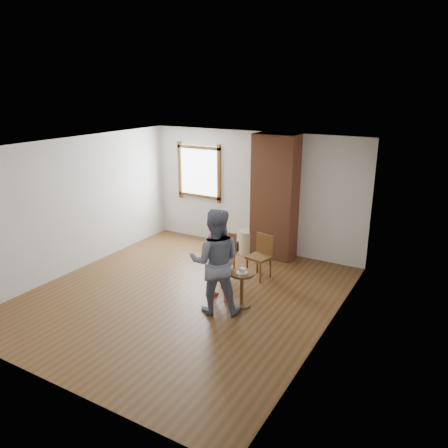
{
  "coord_description": "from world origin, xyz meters",
  "views": [
    {
      "loc": [
        4.04,
        -5.63,
        3.52
      ],
      "look_at": [
        0.36,
        0.8,
        1.15
      ],
      "focal_mm": 35.0,
      "sensor_mm": 36.0,
      "label": 1
    }
  ],
  "objects": [
    {
      "name": "stoneware_crock",
      "position": [
        0.04,
        2.4,
        0.25
      ],
      "size": [
        0.51,
        0.51,
        0.51
      ],
      "primitive_type": "cylinder",
      "rotation": [
        0.0,
        0.0,
        -0.37
      ],
      "color": "tan",
      "rests_on": "ground"
    },
    {
      "name": "dining_chair_right",
      "position": [
        0.83,
        1.4,
        0.47
      ],
      "size": [
        0.46,
        0.46,
        0.83
      ],
      "rotation": [
        0.0,
        0.0,
        -0.22
      ],
      "color": "brown",
      "rests_on": "ground"
    },
    {
      "name": "ground",
      "position": [
        0.0,
        0.0,
        0.0
      ],
      "size": [
        5.5,
        5.5,
        0.0
      ],
      "primitive_type": "plane",
      "color": "brown",
      "rests_on": "ground"
    },
    {
      "name": "cake_plate",
      "position": [
        1.05,
        0.18,
        0.6
      ],
      "size": [
        0.18,
        0.18,
        0.01
      ],
      "primitive_type": "cylinder",
      "color": "white",
      "rests_on": "side_table"
    },
    {
      "name": "room_shell",
      "position": [
        -0.06,
        0.61,
        1.81
      ],
      "size": [
        5.04,
        5.52,
        2.62
      ],
      "color": "silver",
      "rests_on": "ground"
    },
    {
      "name": "man",
      "position": [
        0.76,
        -0.18,
        0.86
      ],
      "size": [
        1.05,
        0.96,
        1.73
      ],
      "primitive_type": "imported",
      "rotation": [
        0.0,
        0.0,
        3.61
      ],
      "color": "#121832",
      "rests_on": "ground"
    },
    {
      "name": "cake_slice",
      "position": [
        1.06,
        0.18,
        0.64
      ],
      "size": [
        0.08,
        0.07,
        0.06
      ],
      "primitive_type": "cube",
      "color": "white",
      "rests_on": "cake_plate"
    },
    {
      "name": "person_pink",
      "position": [
        0.59,
        0.25,
        0.78
      ],
      "size": [
        0.61,
        0.44,
        1.56
      ],
      "primitive_type": "imported",
      "rotation": [
        0.0,
        0.0,
        3.02
      ],
      "color": "pink",
      "rests_on": "ground"
    },
    {
      "name": "side_table",
      "position": [
        1.05,
        0.18,
        0.4
      ],
      "size": [
        0.4,
        0.4,
        0.6
      ],
      "color": "brown",
      "rests_on": "ground"
    },
    {
      "name": "brick_chimney",
      "position": [
        0.6,
        2.5,
        1.3
      ],
      "size": [
        0.9,
        0.5,
        2.6
      ],
      "primitive_type": "cube",
      "color": "brown",
      "rests_on": "ground"
    },
    {
      "name": "dark_pot",
      "position": [
        -0.25,
        2.4,
        0.09
      ],
      "size": [
        0.19,
        0.19,
        0.17
      ],
      "primitive_type": "cylinder",
      "rotation": [
        0.0,
        0.0,
        0.11
      ],
      "color": "black",
      "rests_on": "ground"
    },
    {
      "name": "dining_chair_left",
      "position": [
        0.15,
        1.21,
        0.45
      ],
      "size": [
        0.4,
        0.4,
        0.8
      ],
      "rotation": [
        0.0,
        0.0,
        0.08
      ],
      "color": "brown",
      "rests_on": "ground"
    }
  ]
}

